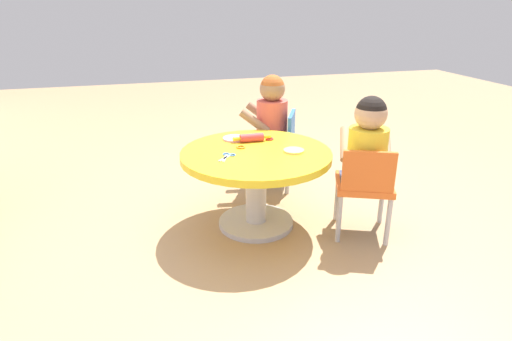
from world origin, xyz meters
The scene contains 12 objects.
ground_plane centered at (0.00, 0.00, 0.00)m, with size 10.00×10.00×0.00m, color tan.
craft_table centered at (0.00, 0.00, 0.35)m, with size 0.85×0.85×0.46m.
child_chair_left centered at (-0.27, -0.54, 0.31)m, with size 0.39×0.39×0.54m.
seated_child_left centered at (-0.23, -0.56, 0.53)m, with size 0.42×0.38×0.51m.
child_chair_right centered at (0.53, -0.29, 0.31)m, with size 0.40×0.40×0.54m.
seated_child_right centered at (0.55, -0.26, 0.53)m, with size 0.39×0.43×0.51m.
rolling_pin centered at (0.18, -0.02, 0.49)m, with size 0.05×0.23×0.05m.
craft_scissors centered at (-0.04, 0.17, 0.47)m, with size 0.14×0.12×0.01m.
playdough_blob_0 centered at (-0.06, -0.20, 0.47)m, with size 0.11×0.11×0.01m, color #F2CC72.
playdough_blob_1 centered at (0.25, 0.07, 0.47)m, with size 0.14×0.14×0.01m, color pink.
cookie_cutter_0 centered at (0.08, 0.07, 0.47)m, with size 0.05×0.05×0.01m, color orange.
cookie_cutter_1 centered at (0.19, -0.14, 0.47)m, with size 0.05×0.05×0.01m, color red.
Camera 1 is at (-2.17, 0.60, 1.24)m, focal length 30.01 mm.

